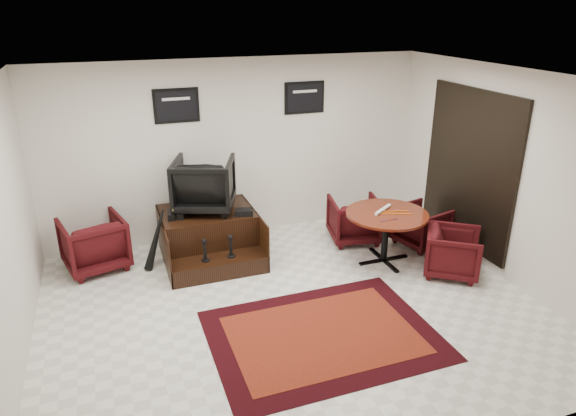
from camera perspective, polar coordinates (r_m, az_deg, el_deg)
The scene contains 16 objects.
ground at distance 6.48m, azimuth 0.63°, elevation -11.23°, with size 6.00×6.00×0.00m, color beige.
room_shell at distance 5.96m, azimuth 3.98°, elevation 4.71°, with size 6.02×5.02×2.81m.
area_rug at distance 6.05m, azimuth 3.88°, elevation -13.89°, with size 2.54×1.90×0.01m.
shine_podium at distance 7.69m, azimuth -8.76°, elevation -3.13°, with size 1.36×1.40×0.70m.
shine_chair at distance 7.52m, azimuth -9.33°, elevation 2.90°, with size 0.84×0.78×0.86m, color black.
shoes_pair at distance 7.44m, azimuth -12.39°, elevation -0.71°, with size 0.24×0.28×0.09m.
polish_kit at distance 7.38m, azimuth -4.89°, elevation -0.46°, with size 0.25×0.17×0.08m, color black.
umbrella_black at distance 7.42m, azimuth -14.52°, elevation -3.38°, with size 0.34×0.13×0.93m, color black, non-canonical shape.
umbrella_hooked at distance 7.49m, azimuth -14.50°, elevation -3.28°, with size 0.33×0.12×0.89m, color black, non-canonical shape.
armchair_side at distance 7.73m, azimuth -20.78°, elevation -3.46°, with size 0.81×0.76×0.84m, color black.
meeting_table at distance 7.45m, azimuth 10.90°, elevation -1.19°, with size 1.17×1.17×0.76m.
table_chair_back at distance 8.16m, azimuth 7.39°, elevation -1.05°, with size 0.75×0.70×0.77m, color black.
table_chair_window at distance 8.22m, azimuth 14.61°, elevation -1.73°, with size 0.68×0.64×0.70m, color black.
table_chair_corner at distance 7.45m, azimuth 17.88°, elevation -4.49°, with size 0.71×0.66×0.73m, color black.
paper_roll at distance 7.45m, azimuth 10.50°, elevation -0.16°, with size 0.05×0.05×0.42m, color white.
table_clutter at distance 7.39m, azimuth 11.63°, elevation -0.61°, with size 0.57×0.34×0.01m.
Camera 1 is at (-1.92, -5.08, 3.53)m, focal length 32.00 mm.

